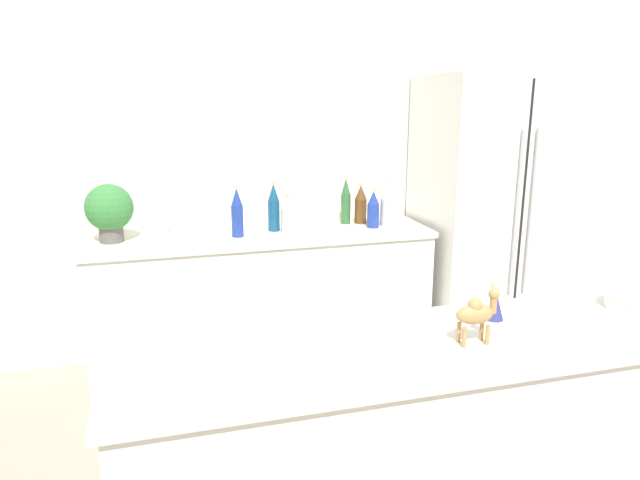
{
  "coord_description": "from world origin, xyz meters",
  "views": [
    {
      "loc": [
        -0.84,
        -0.99,
        1.7
      ],
      "look_at": [
        -0.16,
        1.42,
        1.06
      ],
      "focal_mm": 32.0,
      "sensor_mm": 36.0,
      "label": 1
    }
  ],
  "objects": [
    {
      "name": "bar_counter",
      "position": [
        0.01,
        0.46,
        0.49
      ],
      "size": [
        2.08,
        0.5,
        0.98
      ],
      "color": "silver",
      "rests_on": "ground_plane"
    },
    {
      "name": "back_bottle_2",
      "position": [
        0.44,
        2.33,
        1.0
      ],
      "size": [
        0.08,
        0.08,
        0.24
      ],
      "color": "navy",
      "rests_on": "back_counter"
    },
    {
      "name": "back_bottle_0",
      "position": [
        0.31,
        2.49,
        1.03
      ],
      "size": [
        0.06,
        0.06,
        0.31
      ],
      "color": "#2D6033",
      "rests_on": "back_counter"
    },
    {
      "name": "fruit_bowl",
      "position": [
        0.72,
        0.52,
        1.01
      ],
      "size": [
        0.18,
        0.18,
        0.05
      ],
      "color": "white",
      "rests_on": "bar_counter"
    },
    {
      "name": "back_bottle_1",
      "position": [
        0.53,
        2.34,
        1.01
      ],
      "size": [
        0.07,
        0.07,
        0.28
      ],
      "color": "#B2B7BC",
      "rests_on": "back_counter"
    },
    {
      "name": "wise_man_figurine_blue",
      "position": [
        0.2,
        0.55,
        1.04
      ],
      "size": [
        0.06,
        0.06,
        0.14
      ],
      "color": "navy",
      "rests_on": "bar_counter"
    },
    {
      "name": "back_bottle_3",
      "position": [
        -0.18,
        2.41,
        1.02
      ],
      "size": [
        0.07,
        0.07,
        0.3
      ],
      "color": "navy",
      "rests_on": "back_counter"
    },
    {
      "name": "back_bottle_6",
      "position": [
        0.41,
        2.47,
        1.0
      ],
      "size": [
        0.08,
        0.08,
        0.26
      ],
      "color": "brown",
      "rests_on": "back_counter"
    },
    {
      "name": "wall_back",
      "position": [
        0.0,
        2.73,
        1.27
      ],
      "size": [
        8.0,
        0.06,
        2.55
      ],
      "color": "silver",
      "rests_on": "ground_plane"
    },
    {
      "name": "back_bottle_5",
      "position": [
        -0.11,
        2.34,
        0.99
      ],
      "size": [
        0.08,
        0.08,
        0.23
      ],
      "color": "#B2B7BC",
      "rests_on": "back_counter"
    },
    {
      "name": "paper_towel_roll",
      "position": [
        -0.87,
        2.41,
        0.99
      ],
      "size": [
        0.1,
        0.1,
        0.22
      ],
      "color": "white",
      "rests_on": "back_counter"
    },
    {
      "name": "refrigerator",
      "position": [
        1.28,
        2.33,
        0.92
      ],
      "size": [
        0.91,
        0.74,
        1.83
      ],
      "color": "white",
      "rests_on": "ground_plane"
    },
    {
      "name": "potted_plant",
      "position": [
        -1.13,
        2.39,
        1.07
      ],
      "size": [
        0.27,
        0.27,
        0.33
      ],
      "color": "#595451",
      "rests_on": "back_counter"
    },
    {
      "name": "camel_figurine",
      "position": [
        0.04,
        0.4,
        1.08
      ],
      "size": [
        0.14,
        0.07,
        0.17
      ],
      "color": "#A87F4C",
      "rests_on": "bar_counter"
    },
    {
      "name": "back_bottle_4",
      "position": [
        -0.42,
        2.32,
        1.02
      ],
      "size": [
        0.07,
        0.07,
        0.3
      ],
      "color": "navy",
      "rests_on": "back_counter"
    },
    {
      "name": "back_counter",
      "position": [
        -0.26,
        2.4,
        0.44
      ],
      "size": [
        2.1,
        0.63,
        0.88
      ],
      "color": "white",
      "rests_on": "ground_plane"
    }
  ]
}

